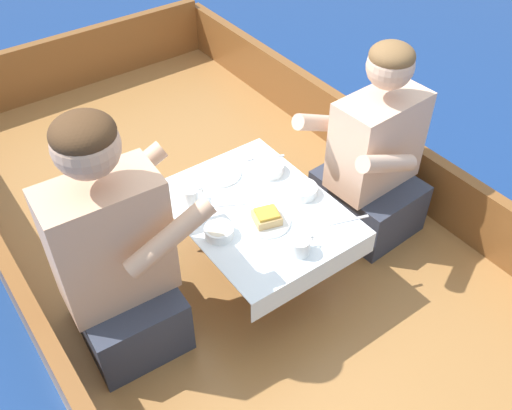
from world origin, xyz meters
TOP-DOWN VIEW (x-y plane):
  - ground_plane at (0.00, 0.00)m, footprint 60.00×60.00m
  - boat_deck at (0.00, 0.00)m, footprint 1.89×3.77m
  - gunwale_port at (-0.91, 0.00)m, footprint 0.06×3.77m
  - gunwale_starboard at (0.91, 0.00)m, footprint 0.06×3.77m
  - bow_coaming at (0.00, 1.85)m, footprint 1.77×0.06m
  - cockpit_table at (0.00, -0.10)m, footprint 0.60×0.77m
  - person_port at (-0.60, -0.08)m, footprint 0.54×0.46m
  - person_starboard at (0.60, -0.16)m, footprint 0.54×0.46m
  - plate_sandwich at (-0.01, -0.19)m, footprint 0.19×0.19m
  - plate_bread at (-0.00, 0.17)m, footprint 0.19×0.19m
  - sandwich at (-0.01, -0.19)m, footprint 0.12×0.12m
  - bowl_port_near at (0.18, 0.06)m, footprint 0.13×0.13m
  - bowl_starboard_near at (0.21, -0.14)m, footprint 0.13×0.13m
  - bowl_center_far at (-0.20, -0.14)m, footprint 0.11×0.11m
  - coffee_cup_port at (-0.19, 0.08)m, footprint 0.09×0.06m
  - coffee_cup_starboard at (-0.01, -0.39)m, footprint 0.11×0.08m
  - utensil_spoon_center at (-0.12, 0.00)m, footprint 0.16×0.09m
  - utensil_knife_port at (0.26, -0.38)m, footprint 0.16×0.07m
  - utensil_spoon_starboard at (0.21, 0.16)m, footprint 0.16×0.09m

SIDE VIEW (x-z plane):
  - ground_plane at x=0.00m, z-range 0.00..0.00m
  - boat_deck at x=0.00m, z-range 0.00..0.26m
  - gunwale_port at x=-0.91m, z-range 0.26..0.56m
  - gunwale_starboard at x=0.91m, z-range 0.26..0.56m
  - bow_coaming at x=0.00m, z-range 0.26..0.61m
  - cockpit_table at x=0.00m, z-range 0.40..0.76m
  - utensil_knife_port at x=0.26m, z-range 0.62..0.62m
  - utensil_spoon_center at x=-0.12m, z-range 0.61..0.62m
  - utensil_spoon_starboard at x=0.21m, z-range 0.61..0.62m
  - plate_sandwich at x=-0.01m, z-range 0.62..0.63m
  - plate_bread at x=0.00m, z-range 0.62..0.63m
  - person_starboard at x=0.60m, z-range 0.16..1.09m
  - bowl_port_near at x=0.18m, z-range 0.62..0.66m
  - bowl_starboard_near at x=0.21m, z-range 0.62..0.66m
  - bowl_center_far at x=-0.20m, z-range 0.62..0.66m
  - sandwich at x=-0.01m, z-range 0.62..0.67m
  - coffee_cup_starboard at x=-0.01m, z-range 0.62..0.68m
  - coffee_cup_port at x=-0.19m, z-range 0.62..0.69m
  - person_port at x=-0.60m, z-range 0.16..1.19m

